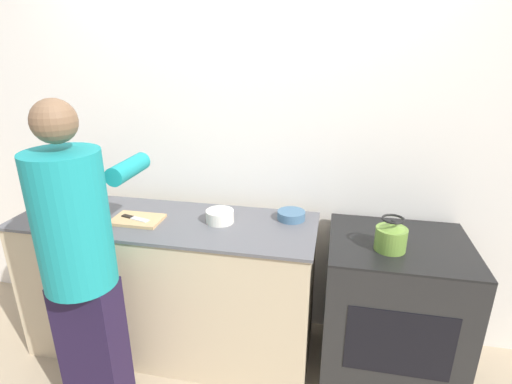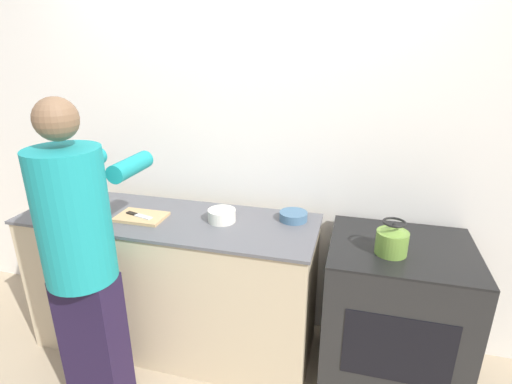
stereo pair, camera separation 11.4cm
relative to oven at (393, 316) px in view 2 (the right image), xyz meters
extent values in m
cube|color=white|center=(-0.93, 0.39, 0.86)|extent=(8.00, 0.05, 2.60)
cube|color=#C6B28E|center=(-1.34, -0.04, 0.00)|extent=(1.77, 0.57, 0.89)
cube|color=#56565B|center=(-1.34, -0.04, 0.46)|extent=(1.80, 0.59, 0.02)
cube|color=black|center=(0.00, 0.00, -0.01)|extent=(0.75, 0.64, 0.87)
cube|color=black|center=(0.00, 0.00, 0.44)|extent=(0.75, 0.64, 0.01)
cube|color=black|center=(0.00, -0.32, 0.04)|extent=(0.53, 0.01, 0.38)
cube|color=#201633|center=(-1.54, -0.57, -0.05)|extent=(0.30, 0.19, 0.79)
cylinder|color=teal|center=(-1.54, -0.57, 0.68)|extent=(0.34, 0.34, 0.66)
sphere|color=brown|center=(-1.54, -0.57, 1.14)|extent=(0.19, 0.19, 0.19)
cylinder|color=teal|center=(-1.69, -0.27, 0.85)|extent=(0.09, 0.30, 0.09)
cylinder|color=teal|center=(-1.40, -0.27, 0.85)|extent=(0.09, 0.30, 0.09)
cube|color=tan|center=(-1.49, -0.08, 0.48)|extent=(0.29, 0.19, 0.02)
cube|color=silver|center=(-1.47, -0.10, 0.49)|extent=(0.12, 0.06, 0.01)
cube|color=black|center=(-1.55, -0.08, 0.49)|extent=(0.08, 0.05, 0.01)
cylinder|color=olive|center=(-0.07, -0.09, 0.50)|extent=(0.16, 0.16, 0.12)
cone|color=olive|center=(-0.07, -0.09, 0.58)|extent=(0.13, 0.13, 0.03)
sphere|color=black|center=(-0.07, -0.09, 0.60)|extent=(0.02, 0.02, 0.02)
torus|color=black|center=(-0.07, -0.09, 0.62)|extent=(0.12, 0.12, 0.01)
cylinder|color=#426684|center=(-0.61, 0.13, 0.49)|extent=(0.16, 0.16, 0.05)
cylinder|color=silver|center=(-1.01, 0.00, 0.51)|extent=(0.16, 0.16, 0.07)
cylinder|color=#756047|center=(-2.01, 0.05, 0.56)|extent=(0.15, 0.15, 0.17)
cylinder|color=#28231E|center=(-2.01, 0.05, 0.65)|extent=(0.16, 0.16, 0.01)
camera|label=1|loc=(-0.38, -2.03, 1.45)|focal=28.00mm
camera|label=2|loc=(-0.27, -2.01, 1.45)|focal=28.00mm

